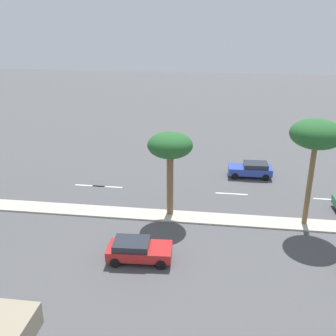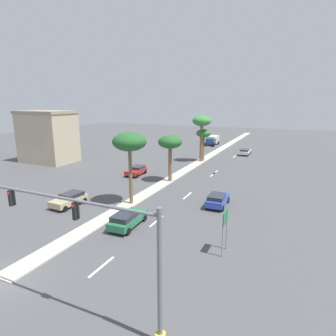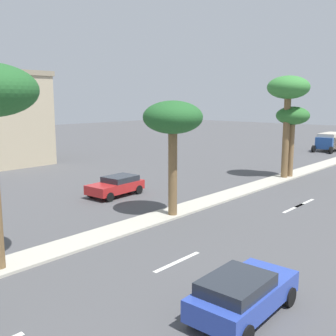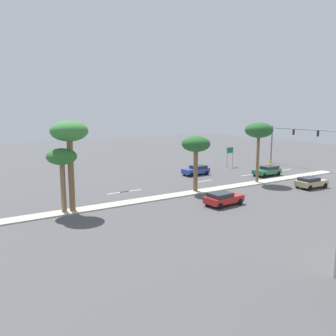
{
  "view_description": "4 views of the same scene",
  "coord_description": "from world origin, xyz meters",
  "px_view_note": "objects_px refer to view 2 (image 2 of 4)",
  "views": [
    {
      "loc": [
        -27.09,
        22.07,
        14.82
      ],
      "look_at": [
        2.01,
        26.04,
        3.27
      ],
      "focal_mm": 42.35,
      "sensor_mm": 36.0,
      "label": 1
    },
    {
      "loc": [
        16.45,
        -10.13,
        11.26
      ],
      "look_at": [
        -0.54,
        26.96,
        1.63
      ],
      "focal_mm": 30.3,
      "sensor_mm": 36.0,
      "label": 2
    },
    {
      "loc": [
        15.09,
        8.74,
        6.7
      ],
      "look_at": [
        -2.33,
        28.29,
        2.21
      ],
      "focal_mm": 42.68,
      "sensor_mm": 36.0,
      "label": 3
    },
    {
      "loc": [
        -32.27,
        50.33,
        9.62
      ],
      "look_at": [
        -0.54,
        30.13,
        3.4
      ],
      "focal_mm": 37.38,
      "sensor_mm": 36.0,
      "label": 4
    }
  ],
  "objects_px": {
    "directional_road_sign": "(225,223)",
    "palm_tree_front": "(130,143)",
    "palm_tree_inboard": "(170,143)",
    "sedan_tan_left": "(69,199)",
    "traffic_signal_gantry": "(99,245)",
    "commercial_building": "(48,137)",
    "sedan_red_center": "(136,170)",
    "palm_tree_center": "(202,123)",
    "sedan_blue_inboard": "(218,199)",
    "sedan_green_trailing": "(127,219)",
    "palm_tree_far": "(204,135)",
    "box_truck": "(212,140)",
    "sedan_white_mid": "(245,152)"
  },
  "relations": [
    {
      "from": "directional_road_sign",
      "to": "palm_tree_front",
      "type": "xyz_separation_m",
      "value": [
        -11.99,
        6.06,
        4.51
      ]
    },
    {
      "from": "palm_tree_inboard",
      "to": "sedan_tan_left",
      "type": "height_order",
      "value": "palm_tree_inboard"
    },
    {
      "from": "traffic_signal_gantry",
      "to": "palm_tree_front",
      "type": "height_order",
      "value": "palm_tree_front"
    },
    {
      "from": "commercial_building",
      "to": "sedan_red_center",
      "type": "relative_size",
      "value": 2.35
    },
    {
      "from": "palm_tree_center",
      "to": "sedan_blue_inboard",
      "type": "xyz_separation_m",
      "value": [
        9.02,
        -21.67,
        -6.61
      ]
    },
    {
      "from": "palm_tree_front",
      "to": "commercial_building",
      "type": "bearing_deg",
      "value": 153.28
    },
    {
      "from": "palm_tree_front",
      "to": "palm_tree_center",
      "type": "height_order",
      "value": "palm_tree_center"
    },
    {
      "from": "sedan_green_trailing",
      "to": "sedan_tan_left",
      "type": "xyz_separation_m",
      "value": [
        -8.73,
        1.92,
        -0.02
      ]
    },
    {
      "from": "palm_tree_far",
      "to": "sedan_red_center",
      "type": "bearing_deg",
      "value": -113.33
    },
    {
      "from": "palm_tree_inboard",
      "to": "palm_tree_front",
      "type": "bearing_deg",
      "value": -91.02
    },
    {
      "from": "sedan_red_center",
      "to": "palm_tree_center",
      "type": "bearing_deg",
      "value": 66.09
    },
    {
      "from": "sedan_blue_inboard",
      "to": "traffic_signal_gantry",
      "type": "bearing_deg",
      "value": -93.16
    },
    {
      "from": "commercial_building",
      "to": "palm_tree_inboard",
      "type": "distance_m",
      "value": 26.77
    },
    {
      "from": "commercial_building",
      "to": "sedan_green_trailing",
      "type": "bearing_deg",
      "value": -32.32
    },
    {
      "from": "palm_tree_inboard",
      "to": "box_truck",
      "type": "relative_size",
      "value": 1.12
    },
    {
      "from": "palm_tree_inboard",
      "to": "palm_tree_far",
      "type": "height_order",
      "value": "palm_tree_inboard"
    },
    {
      "from": "sedan_white_mid",
      "to": "sedan_blue_inboard",
      "type": "bearing_deg",
      "value": -85.36
    },
    {
      "from": "commercial_building",
      "to": "box_truck",
      "type": "xyz_separation_m",
      "value": [
        22.42,
        33.28,
        -3.48
      ]
    },
    {
      "from": "commercial_building",
      "to": "sedan_blue_inboard",
      "type": "relative_size",
      "value": 2.37
    },
    {
      "from": "traffic_signal_gantry",
      "to": "palm_tree_center",
      "type": "distance_m",
      "value": 41.49
    },
    {
      "from": "palm_tree_center",
      "to": "sedan_white_mid",
      "type": "height_order",
      "value": "palm_tree_center"
    },
    {
      "from": "sedan_white_mid",
      "to": "palm_tree_center",
      "type": "bearing_deg",
      "value": -120.52
    },
    {
      "from": "traffic_signal_gantry",
      "to": "commercial_building",
      "type": "xyz_separation_m",
      "value": [
        -34.29,
        28.78,
        0.42
      ]
    },
    {
      "from": "sedan_red_center",
      "to": "directional_road_sign",
      "type": "bearing_deg",
      "value": -43.91
    },
    {
      "from": "sedan_white_mid",
      "to": "sedan_tan_left",
      "type": "bearing_deg",
      "value": -107.33
    },
    {
      "from": "palm_tree_center",
      "to": "box_truck",
      "type": "bearing_deg",
      "value": 100.28
    },
    {
      "from": "sedan_red_center",
      "to": "sedan_white_mid",
      "type": "xyz_separation_m",
      "value": [
        12.46,
        24.53,
        -0.03
      ]
    },
    {
      "from": "traffic_signal_gantry",
      "to": "palm_tree_inboard",
      "type": "height_order",
      "value": "traffic_signal_gantry"
    },
    {
      "from": "traffic_signal_gantry",
      "to": "box_truck",
      "type": "relative_size",
      "value": 2.44
    },
    {
      "from": "sedan_tan_left",
      "to": "palm_tree_inboard",
      "type": "bearing_deg",
      "value": 65.53
    },
    {
      "from": "sedan_green_trailing",
      "to": "sedan_blue_inboard",
      "type": "xyz_separation_m",
      "value": [
        6.14,
        8.63,
        -0.0
      ]
    },
    {
      "from": "sedan_red_center",
      "to": "sedan_blue_inboard",
      "type": "bearing_deg",
      "value": -27.82
    },
    {
      "from": "palm_tree_center",
      "to": "sedan_green_trailing",
      "type": "relative_size",
      "value": 1.86
    },
    {
      "from": "directional_road_sign",
      "to": "palm_tree_far",
      "type": "distance_m",
      "value": 34.2
    },
    {
      "from": "palm_tree_inboard",
      "to": "sedan_white_mid",
      "type": "bearing_deg",
      "value": 76.65
    },
    {
      "from": "palm_tree_inboard",
      "to": "sedan_red_center",
      "type": "distance_m",
      "value": 8.06
    },
    {
      "from": "traffic_signal_gantry",
      "to": "directional_road_sign",
      "type": "distance_m",
      "value": 10.47
    },
    {
      "from": "palm_tree_center",
      "to": "sedan_white_mid",
      "type": "bearing_deg",
      "value": 59.48
    },
    {
      "from": "directional_road_sign",
      "to": "palm_tree_center",
      "type": "relative_size",
      "value": 0.39
    },
    {
      "from": "directional_road_sign",
      "to": "sedan_green_trailing",
      "type": "distance_m",
      "value": 9.38
    },
    {
      "from": "sedan_red_center",
      "to": "palm_tree_inboard",
      "type": "bearing_deg",
      "value": -10.96
    },
    {
      "from": "traffic_signal_gantry",
      "to": "palm_tree_center",
      "type": "bearing_deg",
      "value": 101.11
    },
    {
      "from": "directional_road_sign",
      "to": "sedan_blue_inboard",
      "type": "bearing_deg",
      "value": 107.82
    },
    {
      "from": "sedan_green_trailing",
      "to": "traffic_signal_gantry",
      "type": "bearing_deg",
      "value": -63.7
    },
    {
      "from": "directional_road_sign",
      "to": "palm_tree_inboard",
      "type": "distance_m",
      "value": 20.32
    },
    {
      "from": "palm_tree_far",
      "to": "box_truck",
      "type": "height_order",
      "value": "palm_tree_far"
    },
    {
      "from": "palm_tree_far",
      "to": "sedan_blue_inboard",
      "type": "xyz_separation_m",
      "value": [
        8.86,
        -22.44,
        -4.37
      ]
    },
    {
      "from": "traffic_signal_gantry",
      "to": "palm_tree_inboard",
      "type": "relative_size",
      "value": 2.18
    },
    {
      "from": "commercial_building",
      "to": "palm_tree_front",
      "type": "distance_m",
      "value": 29.63
    },
    {
      "from": "directional_road_sign",
      "to": "sedan_tan_left",
      "type": "height_order",
      "value": "directional_road_sign"
    }
  ]
}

